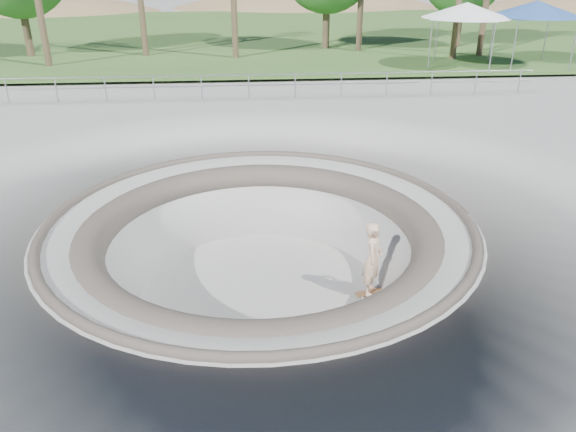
% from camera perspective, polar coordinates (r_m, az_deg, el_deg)
% --- Properties ---
extents(ground, '(180.00, 180.00, 0.00)m').
position_cam_1_polar(ground, '(13.41, -2.91, -0.56)').
color(ground, '#9C9C97').
rests_on(ground, ground).
extents(skate_bowl, '(14.00, 14.00, 4.10)m').
position_cam_1_polar(skate_bowl, '(14.29, -2.75, -7.19)').
color(skate_bowl, '#9C9C97').
rests_on(skate_bowl, ground).
extents(grass_strip, '(180.00, 36.00, 0.12)m').
position_cam_1_polar(grass_strip, '(46.43, -4.57, 18.06)').
color(grass_strip, '#335723').
rests_on(grass_strip, ground).
extents(distant_hills, '(103.20, 45.00, 28.60)m').
position_cam_1_polar(distant_hills, '(70.56, -1.41, 14.56)').
color(distant_hills, brown).
rests_on(distant_hills, ground).
extents(safety_railing, '(25.00, 0.06, 1.03)m').
position_cam_1_polar(safety_railing, '(24.63, -4.02, 13.03)').
color(safety_railing, gray).
rests_on(safety_railing, ground).
extents(skateboard, '(0.82, 0.40, 0.08)m').
position_cam_1_polar(skateboard, '(14.21, 8.37, -7.69)').
color(skateboard, olive).
rests_on(skateboard, ground).
extents(skater, '(0.66, 0.80, 1.89)m').
position_cam_1_polar(skater, '(13.72, 8.62, -4.31)').
color(skater, '#D2A988').
rests_on(skater, skateboard).
extents(canopy_white, '(5.90, 5.90, 3.27)m').
position_cam_1_polar(canopy_white, '(32.46, 17.70, 19.28)').
color(canopy_white, gray).
rests_on(canopy_white, ground).
extents(canopy_blue, '(6.60, 6.60, 3.34)m').
position_cam_1_polar(canopy_blue, '(34.01, 23.93, 18.69)').
color(canopy_blue, gray).
rests_on(canopy_blue, ground).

